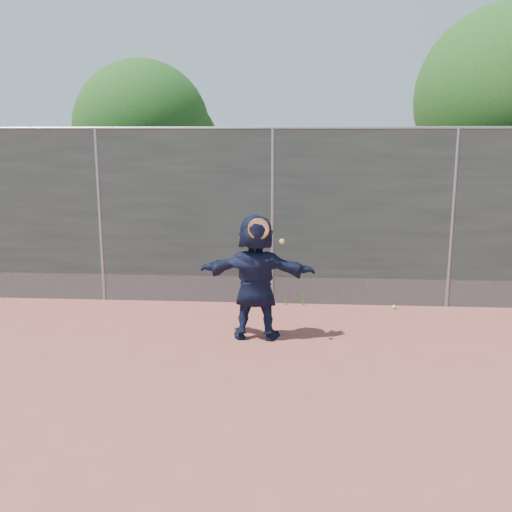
{
  "coord_description": "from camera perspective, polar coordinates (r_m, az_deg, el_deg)",
  "views": [
    {
      "loc": [
        0.4,
        -6.12,
        2.83
      ],
      "look_at": [
        -0.15,
        1.73,
        1.2
      ],
      "focal_mm": 40.0,
      "sensor_mm": 36.0,
      "label": 1
    }
  ],
  "objects": [
    {
      "name": "weed_clump",
      "position": [
        9.88,
        3.27,
        -4.18
      ],
      "size": [
        0.68,
        0.07,
        0.3
      ],
      "color": "#387226",
      "rests_on": "ground"
    },
    {
      "name": "fence",
      "position": [
        9.71,
        1.64,
        4.29
      ],
      "size": [
        20.0,
        0.06,
        3.03
      ],
      "color": "#38423D",
      "rests_on": "ground"
    },
    {
      "name": "player",
      "position": [
        8.1,
        -0.0,
        -2.09
      ],
      "size": [
        1.7,
        0.62,
        1.81
      ],
      "primitive_type": "imported",
      "rotation": [
        0.0,
        0.0,
        3.09
      ],
      "color": "#121933",
      "rests_on": "ground"
    },
    {
      "name": "ground",
      "position": [
        6.76,
        0.26,
        -13.1
      ],
      "size": [
        80.0,
        80.0,
        0.0
      ],
      "primitive_type": "plane",
      "color": "#9E4C42",
      "rests_on": "ground"
    },
    {
      "name": "tree_left",
      "position": [
        13.08,
        -10.57,
        11.97
      ],
      "size": [
        3.15,
        3.0,
        4.53
      ],
      "color": "#382314",
      "rests_on": "ground"
    },
    {
      "name": "ball_ground",
      "position": [
        9.95,
        13.64,
        -4.98
      ],
      "size": [
        0.07,
        0.07,
        0.07
      ],
      "primitive_type": "sphere",
      "color": "#D1FC38",
      "rests_on": "ground"
    },
    {
      "name": "swing_action",
      "position": [
        7.76,
        0.48,
        2.45
      ],
      "size": [
        0.5,
        0.15,
        0.51
      ],
      "color": "orange",
      "rests_on": "ground"
    }
  ]
}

